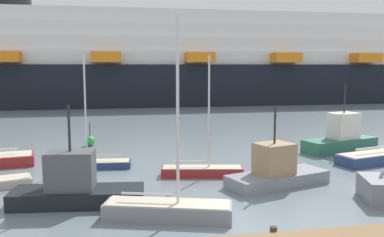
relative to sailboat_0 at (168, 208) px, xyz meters
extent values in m
plane|color=slate|center=(3.06, -1.27, -0.43)|extent=(600.00, 600.00, 0.00)
cube|color=gray|center=(-0.01, 0.00, -0.11)|extent=(5.25, 2.76, 0.65)
cube|color=beige|center=(-0.01, 0.00, 0.23)|extent=(5.02, 2.60, 0.04)
cylinder|color=silver|center=(0.38, -0.12, 3.87)|extent=(0.12, 0.12, 7.31)
cylinder|color=silver|center=(-0.71, 0.21, 0.56)|extent=(2.21, 0.75, 0.10)
cylinder|color=silver|center=(13.96, 7.21, 0.55)|extent=(3.23, 0.98, 0.14)
cube|color=maroon|center=(2.69, 6.15, -0.19)|extent=(4.60, 1.90, 0.48)
cube|color=beige|center=(2.69, 6.15, 0.07)|extent=(4.41, 1.78, 0.04)
cylinder|color=silver|center=(3.04, 6.09, 3.11)|extent=(0.11, 0.11, 6.12)
cylinder|color=silver|center=(2.05, 6.27, 0.40)|extent=(1.99, 0.45, 0.09)
cube|color=navy|center=(-3.30, 9.16, -0.24)|extent=(4.50, 1.58, 0.39)
cube|color=beige|center=(-3.30, 9.16, -0.02)|extent=(4.32, 1.47, 0.04)
cylinder|color=silver|center=(-3.66, 9.19, 3.09)|extent=(0.11, 0.11, 6.27)
cylinder|color=silver|center=(-2.67, 9.10, 0.31)|extent=(1.99, 0.26, 0.08)
cube|color=#2D6B51|center=(13.69, 10.94, 0.03)|extent=(5.99, 3.40, 0.92)
cube|color=silver|center=(13.96, 11.02, 1.40)|extent=(2.31, 1.89, 1.82)
cylinder|color=#262626|center=(13.96, 11.02, 3.30)|extent=(0.11, 0.11, 2.00)
cube|color=gray|center=(6.09, 3.67, -0.11)|extent=(5.69, 3.51, 0.65)
cube|color=#A3845B|center=(5.83, 3.59, 0.99)|extent=(2.12, 1.93, 1.54)
cylinder|color=#262626|center=(5.83, 3.59, 2.70)|extent=(0.11, 0.11, 1.87)
cube|color=black|center=(-3.65, 2.46, -0.08)|extent=(5.83, 2.47, 0.71)
cube|color=#4C5156|center=(-3.93, 2.49, 1.11)|extent=(2.15, 1.64, 1.68)
cylinder|color=#262626|center=(-3.93, 2.49, 2.94)|extent=(0.11, 0.11, 1.98)
sphere|color=green|center=(-3.84, 16.32, -0.06)|extent=(0.74, 0.74, 0.74)
cylinder|color=black|center=(-3.84, 16.32, 0.80)|extent=(0.06, 0.06, 0.99)
cube|color=black|center=(3.68, 51.99, 2.66)|extent=(112.63, 15.91, 6.19)
cube|color=white|center=(3.68, 51.99, 6.77)|extent=(103.62, 14.01, 2.03)
cube|color=white|center=(3.68, 51.99, 8.80)|extent=(97.40, 13.17, 2.03)
cube|color=white|center=(3.68, 51.99, 10.83)|extent=(91.18, 12.32, 2.03)
cube|color=white|center=(3.68, 51.99, 12.85)|extent=(84.96, 11.48, 2.03)
cube|color=orange|center=(-16.01, 43.77, 6.77)|extent=(4.06, 3.16, 1.42)
cube|color=orange|center=(-2.88, 43.78, 6.77)|extent=(4.06, 3.16, 1.42)
cube|color=orange|center=(10.26, 43.80, 6.77)|extent=(4.06, 3.16, 1.42)
cube|color=orange|center=(23.40, 43.82, 6.77)|extent=(4.06, 3.16, 1.42)
cube|color=orange|center=(36.54, 43.83, 6.77)|extent=(4.06, 3.16, 1.42)
camera|label=1|loc=(-2.04, -16.01, 5.63)|focal=39.45mm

